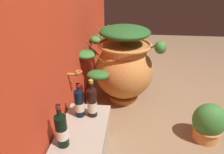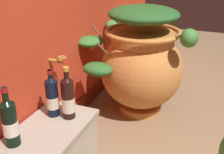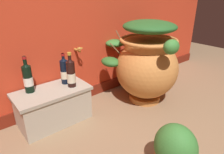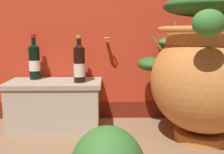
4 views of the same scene
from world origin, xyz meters
The scene contains 7 objects.
ground_plane centered at (0.00, 0.00, 0.00)m, with size 7.00×7.00×0.00m, color #896B4C.
terracotta_urn centered at (0.51, 0.65, 0.45)m, with size 0.96×0.94×0.89m.
stone_ledge centered at (-0.48, 0.90, 0.18)m, with size 0.66×0.36×0.33m.
wine_bottle_left centered at (-0.31, 0.96, 0.46)m, with size 0.08×0.08×0.30m.
wine_bottle_middle centered at (-0.64, 0.99, 0.47)m, with size 0.08×0.08×0.33m.
wine_bottle_right centered at (-0.29, 0.86, 0.47)m, with size 0.08×0.08×0.33m.
potted_shrub centered at (-0.10, -0.16, 0.17)m, with size 0.26×0.29×0.37m.
Camera 3 is at (-1.08, -0.68, 1.15)m, focal length 32.07 mm.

